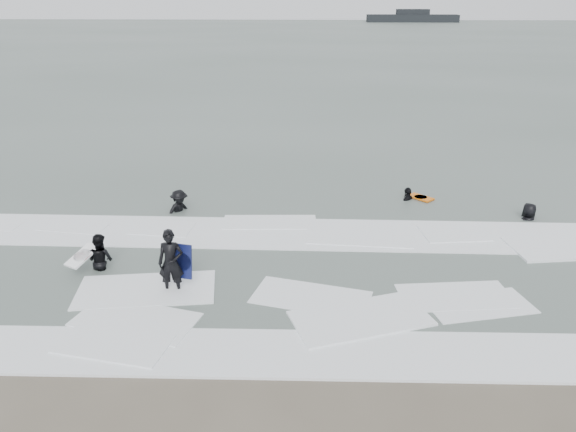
{
  "coord_description": "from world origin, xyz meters",
  "views": [
    {
      "loc": [
        0.7,
        -11.06,
        7.53
      ],
      "look_at": [
        0.0,
        5.0,
        1.1
      ],
      "focal_mm": 35.0,
      "sensor_mm": 36.0,
      "label": 1
    }
  ],
  "objects_px": {
    "surfer_right_near": "(408,200)",
    "surfer_wading": "(102,269)",
    "surfer_centre": "(174,293)",
    "surfer_right_far": "(528,220)",
    "surfer_breaker": "(180,213)",
    "vessel_horizon": "(412,17)"
  },
  "relations": [
    {
      "from": "surfer_centre",
      "to": "surfer_right_far",
      "type": "xyz_separation_m",
      "value": [
        11.38,
        5.68,
        0.0
      ]
    },
    {
      "from": "surfer_breaker",
      "to": "surfer_right_near",
      "type": "height_order",
      "value": "surfer_breaker"
    },
    {
      "from": "surfer_breaker",
      "to": "surfer_wading",
      "type": "bearing_deg",
      "value": -155.48
    },
    {
      "from": "surfer_right_near",
      "to": "vessel_horizon",
      "type": "xyz_separation_m",
      "value": [
        22.52,
        139.04,
        1.23
      ]
    },
    {
      "from": "surfer_right_near",
      "to": "surfer_right_far",
      "type": "distance_m",
      "value": 4.38
    },
    {
      "from": "surfer_breaker",
      "to": "surfer_right_near",
      "type": "xyz_separation_m",
      "value": [
        8.56,
        1.72,
        0.0
      ]
    },
    {
      "from": "surfer_wading",
      "to": "surfer_right_far",
      "type": "distance_m",
      "value": 14.48
    },
    {
      "from": "surfer_wading",
      "to": "surfer_breaker",
      "type": "relative_size",
      "value": 0.96
    },
    {
      "from": "surfer_centre",
      "to": "surfer_wading",
      "type": "height_order",
      "value": "surfer_centre"
    },
    {
      "from": "surfer_centre",
      "to": "surfer_breaker",
      "type": "xyz_separation_m",
      "value": [
        -1.13,
        5.84,
        0.0
      ]
    },
    {
      "from": "surfer_centre",
      "to": "vessel_horizon",
      "type": "height_order",
      "value": "vessel_horizon"
    },
    {
      "from": "surfer_breaker",
      "to": "surfer_right_far",
      "type": "xyz_separation_m",
      "value": [
        12.51,
        -0.16,
        0.0
      ]
    },
    {
      "from": "surfer_right_far",
      "to": "surfer_wading",
      "type": "bearing_deg",
      "value": -27.63
    },
    {
      "from": "surfer_right_near",
      "to": "surfer_wading",
      "type": "bearing_deg",
      "value": -18.38
    },
    {
      "from": "surfer_breaker",
      "to": "surfer_right_near",
      "type": "relative_size",
      "value": 1.04
    },
    {
      "from": "surfer_breaker",
      "to": "surfer_right_near",
      "type": "distance_m",
      "value": 8.73
    },
    {
      "from": "surfer_centre",
      "to": "vessel_horizon",
      "type": "relative_size",
      "value": 0.08
    },
    {
      "from": "surfer_centre",
      "to": "surfer_breaker",
      "type": "height_order",
      "value": "surfer_centre"
    },
    {
      "from": "surfer_wading",
      "to": "vessel_horizon",
      "type": "relative_size",
      "value": 0.07
    },
    {
      "from": "surfer_centre",
      "to": "surfer_wading",
      "type": "distance_m",
      "value": 2.76
    },
    {
      "from": "surfer_wading",
      "to": "surfer_breaker",
      "type": "bearing_deg",
      "value": -83.79
    },
    {
      "from": "surfer_centre",
      "to": "surfer_right_near",
      "type": "bearing_deg",
      "value": 42.18
    }
  ]
}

